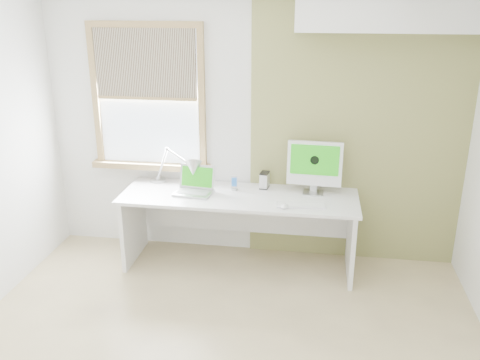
% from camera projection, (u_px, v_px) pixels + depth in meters
% --- Properties ---
extents(room, '(4.04, 3.54, 2.64)m').
position_uv_depth(room, '(215.00, 191.00, 3.26)').
color(room, tan).
rests_on(room, ground).
extents(accent_wall, '(2.00, 0.02, 2.60)m').
position_uv_depth(accent_wall, '(358.00, 130.00, 4.73)').
color(accent_wall, olive).
rests_on(accent_wall, room).
extents(soffit, '(1.60, 0.40, 0.42)m').
position_uv_depth(soffit, '(394.00, 5.00, 4.17)').
color(soffit, white).
rests_on(soffit, room).
extents(window, '(1.20, 0.14, 1.42)m').
position_uv_depth(window, '(148.00, 98.00, 4.91)').
color(window, '#9E7E4B').
rests_on(window, room).
extents(desk, '(2.20, 0.70, 0.73)m').
position_uv_depth(desk, '(240.00, 212.00, 4.87)').
color(desk, white).
rests_on(desk, room).
extents(desk_lamp, '(0.60, 0.39, 0.37)m').
position_uv_depth(desk_lamp, '(186.00, 169.00, 4.86)').
color(desk_lamp, '#B6B8BB').
rests_on(desk_lamp, desk).
extents(laptop, '(0.37, 0.31, 0.24)m').
position_uv_depth(laptop, '(195.00, 186.00, 4.80)').
color(laptop, '#B6B8BB').
rests_on(laptop, desk).
extents(phone_dock, '(0.09, 0.09, 0.14)m').
position_uv_depth(phone_dock, '(234.00, 186.00, 4.86)').
color(phone_dock, '#B6B8BB').
rests_on(phone_dock, desk).
extents(external_drive, '(0.09, 0.13, 0.16)m').
position_uv_depth(external_drive, '(264.00, 180.00, 4.90)').
color(external_drive, '#B6B8BB').
rests_on(external_drive, desk).
extents(imac, '(0.51, 0.17, 0.50)m').
position_uv_depth(imac, '(315.00, 165.00, 4.71)').
color(imac, '#B6B8BB').
rests_on(imac, desk).
extents(keyboard, '(0.44, 0.15, 0.02)m').
position_uv_depth(keyboard, '(301.00, 205.00, 4.49)').
color(keyboard, white).
rests_on(keyboard, desk).
extents(mouse, '(0.07, 0.11, 0.03)m').
position_uv_depth(mouse, '(284.00, 206.00, 4.45)').
color(mouse, white).
rests_on(mouse, desk).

